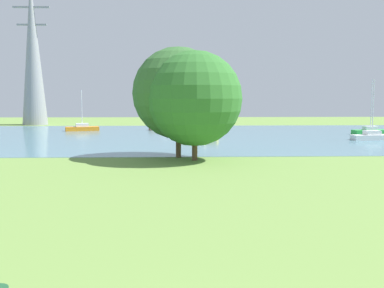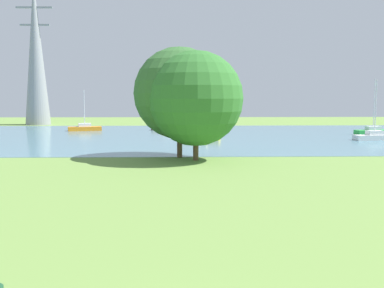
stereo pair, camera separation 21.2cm
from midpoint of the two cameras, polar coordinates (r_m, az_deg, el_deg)
ground_plane at (r=29.44m, az=-1.34°, el=-3.82°), size 160.00×160.00×0.00m
water_surface at (r=57.22m, az=-1.44°, el=1.04°), size 140.00×40.00×0.02m
sailboat_yellow at (r=52.23m, az=1.08°, el=1.06°), size 5.02×2.62×7.13m
sailboat_green at (r=64.14m, az=22.27°, el=1.55°), size 4.97×2.18×7.40m
sailboat_orange at (r=67.65m, az=-13.50°, el=2.04°), size 5.03×2.80×6.00m
sailboat_brown at (r=67.45m, az=-3.07°, el=2.19°), size 5.03×2.75×6.56m
sailboat_white at (r=55.92m, az=22.44°, el=0.93°), size 4.95×2.07×6.97m
tree_mid_shore at (r=36.94m, az=-1.45°, el=6.52°), size 7.59×7.59×9.14m
tree_east_near at (r=35.17m, az=0.66°, el=5.85°), size 7.52×7.52×8.68m
electricity_pylon at (r=85.00m, az=-19.31°, el=11.06°), size 6.40×4.40×25.75m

